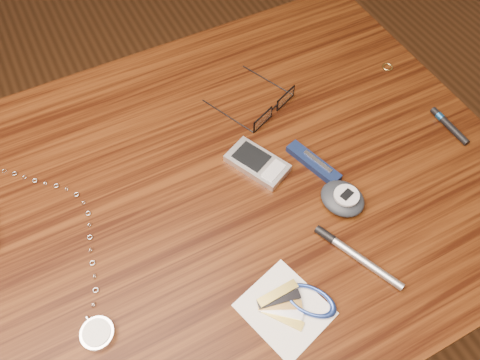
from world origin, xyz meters
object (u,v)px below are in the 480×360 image
(eyeglasses, at_px, (271,107))
(notepad_keys, at_px, (297,304))
(pedometer, at_px, (343,198))
(silver_pen, at_px, (351,252))
(desk, at_px, (201,228))
(pda_phone, at_px, (257,163))
(pocket_watch, at_px, (95,324))
(pocket_knife, at_px, (313,163))

(eyeglasses, height_order, notepad_keys, eyeglasses)
(pedometer, bearing_deg, silver_pen, -115.50)
(desk, bearing_deg, eyeglasses, 28.23)
(eyeglasses, xyz_separation_m, pda_phone, (-0.08, -0.09, -0.00))
(notepad_keys, distance_m, silver_pen, 0.11)
(pocket_watch, distance_m, pedometer, 0.39)
(silver_pen, bearing_deg, notepad_keys, -164.99)
(pedometer, xyz_separation_m, notepad_keys, (-0.14, -0.11, -0.01))
(pedometer, xyz_separation_m, pocket_knife, (-0.00, 0.08, -0.01))
(pocket_knife, bearing_deg, pedometer, -89.36)
(desk, distance_m, pda_phone, 0.16)
(eyeglasses, relative_size, pedometer, 1.81)
(silver_pen, bearing_deg, pocket_knife, 77.05)
(pda_phone, distance_m, silver_pen, 0.20)
(eyeglasses, distance_m, pocket_knife, 0.13)
(pocket_watch, relative_size, pda_phone, 3.07)
(pocket_watch, relative_size, silver_pen, 2.52)
(pocket_watch, bearing_deg, eyeglasses, 29.54)
(eyeglasses, height_order, pedometer, pedometer)
(eyeglasses, height_order, pda_phone, eyeglasses)
(pocket_watch, xyz_separation_m, notepad_keys, (0.25, -0.10, -0.00))
(eyeglasses, bearing_deg, desk, -151.77)
(pocket_watch, bearing_deg, pda_phone, 22.48)
(pda_phone, bearing_deg, pocket_knife, -27.04)
(eyeglasses, bearing_deg, pda_phone, -130.04)
(desk, bearing_deg, silver_pen, -50.32)
(pda_phone, distance_m, pocket_knife, 0.09)
(desk, height_order, pedometer, pedometer)
(pda_phone, distance_m, pedometer, 0.14)
(pda_phone, bearing_deg, notepad_keys, -105.52)
(notepad_keys, bearing_deg, pocket_watch, 158.37)
(pda_phone, height_order, notepad_keys, pda_phone)
(pocket_watch, bearing_deg, notepad_keys, -21.63)
(pedometer, distance_m, pocket_knife, 0.08)
(desk, xyz_separation_m, pda_phone, (0.11, 0.01, 0.11))
(eyeglasses, bearing_deg, silver_pen, -96.28)
(pocket_watch, height_order, notepad_keys, same)
(silver_pen, bearing_deg, desk, 129.68)
(pedometer, bearing_deg, eyeglasses, 91.41)
(eyeglasses, xyz_separation_m, pedometer, (0.01, -0.21, 0.00))
(pedometer, distance_m, notepad_keys, 0.18)
(desk, distance_m, pedometer, 0.25)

